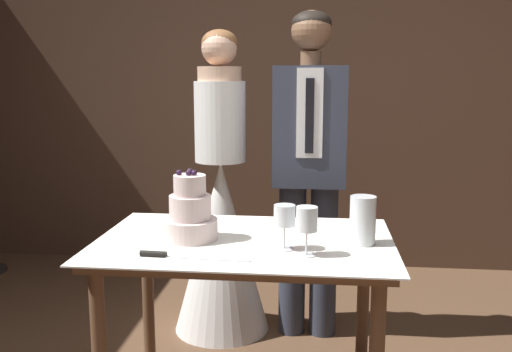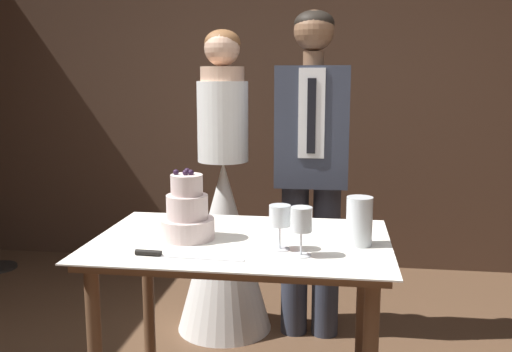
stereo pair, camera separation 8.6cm
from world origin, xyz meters
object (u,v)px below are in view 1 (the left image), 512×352
at_px(hurricane_candle, 363,221).
at_px(bride, 221,225).
at_px(groom, 309,159).
at_px(wine_glass_middle, 285,218).
at_px(cake_table, 245,264).
at_px(cake_knife, 173,256).
at_px(wine_glass_near, 307,222).
at_px(tiered_cake, 190,214).

xyz_separation_m(hurricane_candle, bride, (-0.72, 0.87, -0.26)).
bearing_deg(groom, bride, 179.96).
bearing_deg(groom, wine_glass_middle, -94.50).
height_order(cake_table, cake_knife, cake_knife).
bearing_deg(hurricane_candle, wine_glass_near, -141.65).
distance_m(hurricane_candle, bride, 1.15).
distance_m(cake_table, hurricane_candle, 0.51).
xyz_separation_m(tiered_cake, wine_glass_middle, (0.39, -0.10, 0.02)).
distance_m(cake_table, wine_glass_near, 0.39).
bearing_deg(hurricane_candle, bride, 129.63).
height_order(cake_knife, bride, bride).
bearing_deg(wine_glass_middle, wine_glass_near, -38.45).
xyz_separation_m(cake_knife, hurricane_candle, (0.70, 0.25, 0.08)).
height_order(cake_knife, wine_glass_near, wine_glass_near).
distance_m(tiered_cake, wine_glass_middle, 0.40).
xyz_separation_m(cake_table, cake_knife, (-0.23, -0.26, 0.11)).
xyz_separation_m(tiered_cake, hurricane_candle, (0.69, 0.01, -0.01)).
relative_size(cake_knife, wine_glass_middle, 2.38).
distance_m(tiered_cake, cake_knife, 0.26).
height_order(tiered_cake, hurricane_candle, tiered_cake).
bearing_deg(wine_glass_middle, bride, 113.15).
bearing_deg(hurricane_candle, cake_knife, -160.21).
height_order(tiered_cake, bride, bride).
xyz_separation_m(hurricane_candle, groom, (-0.23, 0.87, 0.12)).
height_order(cake_table, wine_glass_near, wine_glass_near).
distance_m(cake_knife, wine_glass_near, 0.51).
bearing_deg(groom, wine_glass_near, -89.45).
relative_size(hurricane_candle, groom, 0.11).
relative_size(wine_glass_near, bride, 0.11).
distance_m(bride, groom, 0.62).
bearing_deg(cake_knife, tiered_cake, 90.25).
distance_m(wine_glass_near, bride, 1.19).
bearing_deg(wine_glass_near, hurricane_candle, 38.35).
height_order(wine_glass_middle, groom, groom).
relative_size(tiered_cake, bride, 0.17).
relative_size(cake_knife, wine_glass_near, 2.24).
distance_m(tiered_cake, bride, 0.92).
relative_size(cake_table, bride, 0.71).
bearing_deg(wine_glass_near, bride, 115.75).
bearing_deg(cake_table, wine_glass_middle, -33.92).
xyz_separation_m(wine_glass_middle, bride, (-0.41, 0.97, -0.29)).
bearing_deg(wine_glass_near, groom, 90.55).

